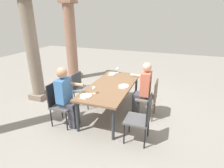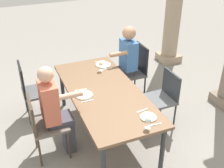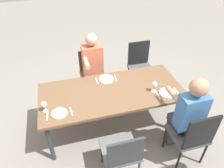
{
  "view_description": "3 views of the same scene",
  "coord_description": "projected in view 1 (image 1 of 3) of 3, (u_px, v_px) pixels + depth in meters",
  "views": [
    {
      "loc": [
        -3.65,
        -1.34,
        2.26
      ],
      "look_at": [
        0.03,
        -0.0,
        0.74
      ],
      "focal_mm": 28.83,
      "sensor_mm": 36.0,
      "label": 1
    },
    {
      "loc": [
        3.09,
        -1.16,
        2.75
      ],
      "look_at": [
        0.05,
        0.1,
        0.84
      ],
      "focal_mm": 45.32,
      "sensor_mm": 36.0,
      "label": 2
    },
    {
      "loc": [
        0.63,
        2.26,
        2.64
      ],
      "look_at": [
        -0.01,
        -0.0,
        0.85
      ],
      "focal_mm": 33.49,
      "sensor_mm": 36.0,
      "label": 3
    }
  ],
  "objects": [
    {
      "name": "fork_1",
      "position": [
        122.0,
        89.0,
        3.96
      ],
      "size": [
        0.03,
        0.17,
        0.01
      ],
      "primitive_type": "cube",
      "rotation": [
        0.0,
        0.0,
        -0.06
      ],
      "color": "silver",
      "rests_on": "dining_table"
    },
    {
      "name": "plate_2",
      "position": [
        112.0,
        74.0,
        4.93
      ],
      "size": [
        0.2,
        0.2,
        0.02
      ],
      "color": "white",
      "rests_on": "dining_table"
    },
    {
      "name": "stone_column_centre",
      "position": [
        33.0,
        52.0,
        4.73
      ],
      "size": [
        0.43,
        0.43,
        2.71
      ],
      "color": "gray",
      "rests_on": "ground"
    },
    {
      "name": "chair_mid_south",
      "position": [
        150.0,
        96.0,
        4.08
      ],
      "size": [
        0.44,
        0.44,
        0.9
      ],
      "color": "#6A6158",
      "rests_on": "ground"
    },
    {
      "name": "fork_2",
      "position": [
        110.0,
        76.0,
        4.8
      ],
      "size": [
        0.04,
        0.17,
        0.01
      ],
      "primitive_type": "cube",
      "rotation": [
        0.0,
        0.0,
        0.12
      ],
      "color": "silver",
      "rests_on": "dining_table"
    },
    {
      "name": "stone_column_far",
      "position": [
        71.0,
        43.0,
        6.37
      ],
      "size": [
        0.5,
        0.5,
        2.71
      ],
      "color": "#936B56",
      "rests_on": "ground"
    },
    {
      "name": "spoon_2",
      "position": [
        114.0,
        72.0,
        5.07
      ],
      "size": [
        0.03,
        0.17,
        0.01
      ],
      "primitive_type": "cube",
      "rotation": [
        0.0,
        0.0,
        -0.07
      ],
      "color": "silver",
      "rests_on": "dining_table"
    },
    {
      "name": "fork_0",
      "position": [
        82.0,
        99.0,
        3.48
      ],
      "size": [
        0.02,
        0.17,
        0.01
      ],
      "primitive_type": "cube",
      "rotation": [
        0.0,
        0.0,
        -0.03
      ],
      "color": "silver",
      "rests_on": "dining_table"
    },
    {
      "name": "chair_west_south",
      "position": [
        142.0,
        117.0,
        3.26
      ],
      "size": [
        0.44,
        0.44,
        0.94
      ],
      "color": "#4F4F50",
      "rests_on": "ground"
    },
    {
      "name": "spoon_1",
      "position": [
        125.0,
        84.0,
        4.22
      ],
      "size": [
        0.02,
        0.17,
        0.01
      ],
      "primitive_type": "cube",
      "rotation": [
        0.0,
        0.0,
        0.02
      ],
      "color": "silver",
      "rests_on": "dining_table"
    },
    {
      "name": "wine_glass_2",
      "position": [
        118.0,
        69.0,
        5.01
      ],
      "size": [
        0.08,
        0.08,
        0.15
      ],
      "color": "white",
      "rests_on": "dining_table"
    },
    {
      "name": "spoon_0",
      "position": [
        89.0,
        93.0,
        3.74
      ],
      "size": [
        0.03,
        0.17,
        0.01
      ],
      "primitive_type": "cube",
      "rotation": [
        0.0,
        0.0,
        -0.07
      ],
      "color": "silver",
      "rests_on": "dining_table"
    },
    {
      "name": "chair_west_north",
      "position": [
        59.0,
        102.0,
        3.83
      ],
      "size": [
        0.44,
        0.44,
        0.94
      ],
      "color": "#4F4F50",
      "rests_on": "ground"
    },
    {
      "name": "diner_woman_green",
      "position": [
        67.0,
        95.0,
        3.7
      ],
      "size": [
        0.35,
        0.5,
        1.3
      ],
      "color": "#3F3F4C",
      "rests_on": "ground"
    },
    {
      "name": "plate_0",
      "position": [
        86.0,
        96.0,
        3.61
      ],
      "size": [
        0.25,
        0.25,
        0.02
      ],
      "color": "white",
      "rests_on": "dining_table"
    },
    {
      "name": "plate_1",
      "position": [
        124.0,
        86.0,
        4.09
      ],
      "size": [
        0.24,
        0.24,
        0.02
      ],
      "color": "white",
      "rests_on": "dining_table"
    },
    {
      "name": "dining_table",
      "position": [
        111.0,
        87.0,
        4.2
      ],
      "size": [
        2.07,
        0.93,
        0.73
      ],
      "color": "brown",
      "rests_on": "ground"
    },
    {
      "name": "wine_glass_0",
      "position": [
        94.0,
        88.0,
        3.68
      ],
      "size": [
        0.07,
        0.07,
        0.16
      ],
      "color": "white",
      "rests_on": "dining_table"
    },
    {
      "name": "chair_mid_north",
      "position": [
        81.0,
        87.0,
        4.65
      ],
      "size": [
        0.44,
        0.44,
        0.87
      ],
      "color": "#5B5E61",
      "rests_on": "ground"
    },
    {
      "name": "ground_plane",
      "position": [
        112.0,
        112.0,
        4.45
      ],
      "size": [
        16.0,
        16.0,
        0.0
      ],
      "primitive_type": "plane",
      "color": "gray"
    },
    {
      "name": "diner_man_white",
      "position": [
        143.0,
        88.0,
        4.08
      ],
      "size": [
        0.35,
        0.49,
        1.3
      ],
      "color": "#3F3F4C",
      "rests_on": "ground"
    }
  ]
}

